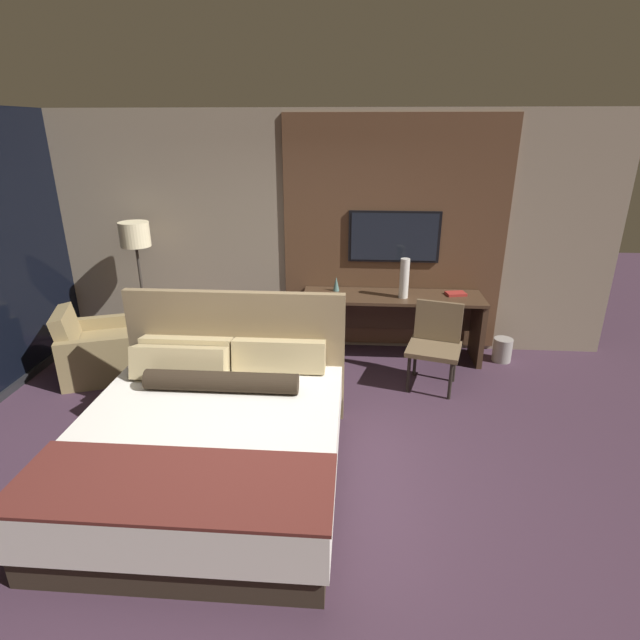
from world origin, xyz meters
TOP-DOWN VIEW (x-y plane):
  - ground_plane at (0.00, 0.00)m, footprint 16.00×16.00m
  - wall_back_tv_panel at (0.15, 2.59)m, footprint 7.20×0.09m
  - bed at (-0.50, -0.09)m, footprint 2.00×2.13m
  - desk at (1.03, 2.29)m, footprint 2.07×0.58m
  - tv at (1.03, 2.52)m, footprint 1.06×0.04m
  - desk_chair at (1.45, 1.62)m, footprint 0.65×0.64m
  - armchair_by_window at (-2.24, 1.57)m, footprint 0.99×1.01m
  - floor_lamp at (-1.94, 2.22)m, footprint 0.34×0.34m
  - vase_tall at (1.14, 2.18)m, footprint 0.11×0.11m
  - vase_short at (0.37, 2.37)m, footprint 0.08×0.08m
  - book at (1.76, 2.32)m, footprint 0.25×0.19m
  - waste_bin at (2.35, 2.24)m, footprint 0.22×0.22m

SIDE VIEW (x-z plane):
  - ground_plane at x=0.00m, z-range 0.00..0.00m
  - waste_bin at x=2.35m, z-range 0.00..0.28m
  - armchair_by_window at x=-2.24m, z-range -0.13..0.66m
  - bed at x=-0.50m, z-range -0.28..0.96m
  - desk_chair at x=1.45m, z-range 0.08..0.97m
  - desk at x=1.03m, z-range 0.15..0.93m
  - book at x=1.76m, z-range 0.78..0.81m
  - vase_short at x=0.37m, z-range 0.78..0.95m
  - vase_tall at x=1.14m, z-range 0.78..1.24m
  - floor_lamp at x=-1.94m, z-range 0.53..2.13m
  - wall_back_tv_panel at x=0.15m, z-range 0.00..2.80m
  - tv at x=1.03m, z-range 1.11..1.71m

